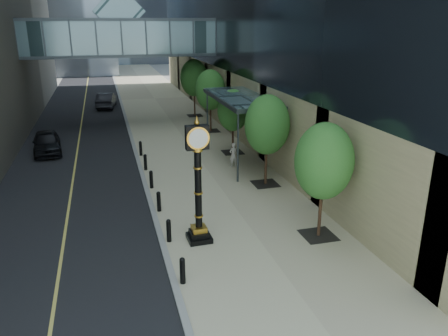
% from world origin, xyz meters
% --- Properties ---
extents(ground, '(320.00, 320.00, 0.00)m').
position_xyz_m(ground, '(0.00, 0.00, 0.00)').
color(ground, gray).
rests_on(ground, ground).
extents(road, '(8.00, 180.00, 0.02)m').
position_xyz_m(road, '(-7.00, 40.00, 0.01)').
color(road, black).
rests_on(road, ground).
extents(sidewalk, '(8.00, 180.00, 0.06)m').
position_xyz_m(sidewalk, '(1.00, 40.00, 0.03)').
color(sidewalk, '#B8AF8D').
rests_on(sidewalk, ground).
extents(curb, '(0.25, 180.00, 0.07)m').
position_xyz_m(curb, '(-3.00, 40.00, 0.04)').
color(curb, gray).
rests_on(curb, ground).
extents(skywalk, '(17.00, 4.20, 5.80)m').
position_xyz_m(skywalk, '(-3.00, 28.00, 7.71)').
color(skywalk, slate).
rests_on(skywalk, ground).
extents(entrance_canopy, '(3.00, 8.00, 4.38)m').
position_xyz_m(entrance_canopy, '(3.48, 14.00, 4.19)').
color(entrance_canopy, '#383F44').
rests_on(entrance_canopy, ground).
extents(bollard_row, '(0.20, 16.20, 0.90)m').
position_xyz_m(bollard_row, '(-2.70, 9.00, 0.51)').
color(bollard_row, black).
rests_on(bollard_row, sidewalk).
extents(street_trees, '(2.62, 28.52, 5.39)m').
position_xyz_m(street_trees, '(3.60, 16.66, 3.46)').
color(street_trees, black).
rests_on(street_trees, sidewalk).
extents(street_clock, '(1.00, 1.00, 5.19)m').
position_xyz_m(street_clock, '(-1.46, 3.96, 2.31)').
color(street_clock, black).
rests_on(street_clock, sidewalk).
extents(pedestrian, '(0.65, 0.52, 1.57)m').
position_xyz_m(pedestrian, '(2.74, 12.97, 0.84)').
color(pedestrian, '#B2AAA3').
rests_on(pedestrian, sidewalk).
extents(car_near, '(2.30, 4.69, 1.54)m').
position_xyz_m(car_near, '(-8.96, 19.51, 0.79)').
color(car_near, black).
rests_on(car_near, road).
extents(car_far, '(2.28, 4.95, 1.57)m').
position_xyz_m(car_far, '(-4.62, 35.83, 0.81)').
color(car_far, black).
rests_on(car_far, road).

